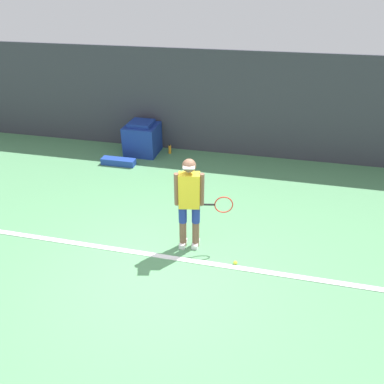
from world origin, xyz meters
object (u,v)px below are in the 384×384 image
(tennis_player, at_px, (190,200))
(water_bottle, at_px, (170,149))
(tennis_ball, at_px, (235,263))
(equipment_bag, at_px, (118,162))
(covered_chair, at_px, (142,138))

(tennis_player, distance_m, water_bottle, 4.12)
(tennis_ball, xyz_separation_m, equipment_bag, (-3.34, 3.11, 0.05))
(tennis_player, xyz_separation_m, tennis_ball, (0.83, -0.32, -0.88))
(tennis_player, height_order, equipment_bag, tennis_player)
(tennis_player, relative_size, equipment_bag, 1.93)
(equipment_bag, bearing_deg, covered_chair, 67.60)
(tennis_player, relative_size, covered_chair, 1.90)
(covered_chair, bearing_deg, equipment_bag, -112.40)
(covered_chair, bearing_deg, tennis_ball, -52.99)
(equipment_bag, relative_size, water_bottle, 3.54)
(covered_chair, relative_size, water_bottle, 3.59)
(tennis_ball, height_order, water_bottle, water_bottle)
(water_bottle, bearing_deg, equipment_bag, -137.25)
(equipment_bag, xyz_separation_m, water_bottle, (1.06, 0.98, 0.03))
(equipment_bag, height_order, water_bottle, water_bottle)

